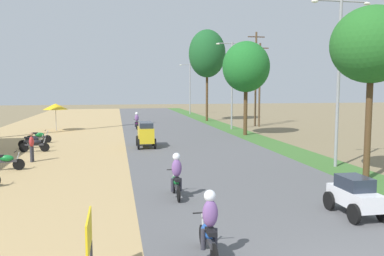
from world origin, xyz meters
TOP-DOWN VIEW (x-y plane):
  - parked_motorbike_second at (-10.37, 13.86)m, footprint 1.80×0.54m
  - parked_motorbike_third at (-10.09, 19.49)m, footprint 1.80×0.54m
  - parked_motorbike_fourth at (-10.52, 21.17)m, footprint 1.80×0.54m
  - parked_motorbike_fifth at (-10.60, 23.71)m, footprint 1.80×0.54m
  - street_signboard at (-5.66, 1.37)m, footprint 0.06×1.30m
  - vendor_umbrella at (-10.55, 31.93)m, footprint 2.20×2.20m
  - pedestrian_on_shoulder at (-9.58, 16.03)m, footprint 0.30×0.39m
  - median_tree_nearest at (5.56, 8.94)m, footprint 3.42×3.42m
  - median_tree_second at (5.57, 25.66)m, footprint 3.92×3.92m
  - median_tree_third at (5.58, 40.26)m, footprint 4.34×4.34m
  - streetlamp_near at (5.80, 11.83)m, footprint 3.16×0.20m
  - streetlamp_mid at (5.80, 30.52)m, footprint 3.16×0.20m
  - streetlamp_far at (5.80, 52.63)m, footprint 3.16×0.20m
  - utility_pole_near at (9.27, 33.63)m, footprint 1.80×0.20m
  - utility_pole_far at (9.48, 32.99)m, footprint 1.80×0.20m
  - car_hatchback_white at (2.15, 4.50)m, footprint 1.04×2.00m
  - car_van_yellow at (-3.19, 20.11)m, footprint 1.19×2.41m
  - motorbike_ahead_second at (-3.02, 2.27)m, footprint 0.54×1.80m
  - motorbike_ahead_third at (-3.00, 7.54)m, footprint 0.54×1.80m
  - motorbike_ahead_fourth at (-3.20, 31.62)m, footprint 0.54×1.80m

SIDE VIEW (x-z plane):
  - parked_motorbike_second at x=-10.37m, z-range 0.08..1.02m
  - parked_motorbike_third at x=-10.09m, z-range 0.08..1.02m
  - parked_motorbike_fourth at x=-10.52m, z-range 0.08..1.02m
  - parked_motorbike_fifth at x=-10.60m, z-range 0.08..1.02m
  - car_hatchback_white at x=2.15m, z-range 0.13..1.36m
  - motorbike_ahead_second at x=-3.02m, z-range 0.03..1.69m
  - motorbike_ahead_third at x=-3.00m, z-range 0.03..1.69m
  - motorbike_ahead_fourth at x=-3.20m, z-range 0.03..1.69m
  - pedestrian_on_shoulder at x=-9.58m, z-range 0.15..1.77m
  - car_van_yellow at x=-3.19m, z-range 0.19..1.86m
  - street_signboard at x=-5.66m, z-range 0.36..1.86m
  - vendor_umbrella at x=-10.55m, z-range 1.05..3.57m
  - streetlamp_far at x=5.80m, z-range 0.65..8.15m
  - utility_pole_far at x=9.48m, z-range 0.19..8.74m
  - streetlamp_mid at x=5.80m, z-range 0.66..8.93m
  - streetlamp_near at x=5.80m, z-range 0.66..9.00m
  - utility_pole_near at x=9.27m, z-range 0.19..9.93m
  - median_tree_second at x=5.57m, z-range 1.84..9.64m
  - median_tree_nearest at x=5.56m, z-range 2.11..9.53m
  - median_tree_third at x=5.58m, z-range 2.62..13.38m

